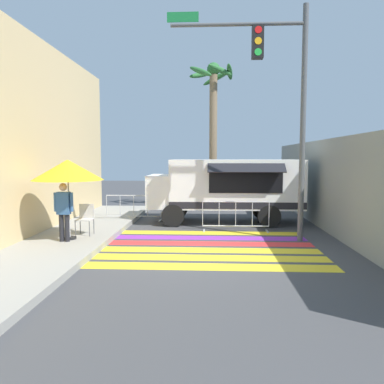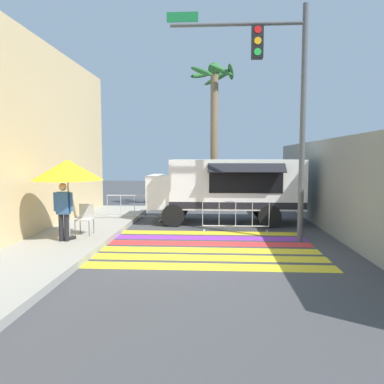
% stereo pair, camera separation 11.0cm
% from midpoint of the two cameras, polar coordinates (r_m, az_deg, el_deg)
% --- Properties ---
extents(ground_plane, '(60.00, 60.00, 0.00)m').
position_cam_midpoint_polar(ground_plane, '(9.75, 0.53, -9.23)').
color(ground_plane, '#424244').
extents(sidewalk_left, '(4.40, 16.00, 0.17)m').
position_cam_midpoint_polar(sidewalk_left, '(10.99, -25.22, -7.62)').
color(sidewalk_left, '#99968E').
rests_on(sidewalk_left, ground_plane).
extents(building_left_facade, '(0.25, 16.00, 6.05)m').
position_cam_midpoint_polar(building_left_facade, '(10.87, -26.94, 7.79)').
color(building_left_facade, '#DBBC84').
rests_on(building_left_facade, ground_plane).
extents(concrete_wall_right, '(0.20, 16.00, 3.05)m').
position_cam_midpoint_polar(concrete_wall_right, '(13.05, 20.02, 0.92)').
color(concrete_wall_right, gray).
rests_on(concrete_wall_right, ground_plane).
extents(crosswalk_painted, '(6.40, 4.36, 0.01)m').
position_cam_midpoint_polar(crosswalk_painted, '(10.38, 0.68, -8.32)').
color(crosswalk_painted, yellow).
rests_on(crosswalk_painted, ground_plane).
extents(food_truck, '(5.63, 2.54, 2.37)m').
position_cam_midpoint_polar(food_truck, '(14.04, 4.64, 1.01)').
color(food_truck, white).
rests_on(food_truck, ground_plane).
extents(traffic_signal_pole, '(3.98, 0.29, 6.72)m').
position_cam_midpoint_polar(traffic_signal_pole, '(11.32, 12.80, 15.47)').
color(traffic_signal_pole, '#515456').
rests_on(traffic_signal_pole, ground_plane).
extents(patio_umbrella, '(1.94, 1.94, 2.22)m').
position_cam_midpoint_polar(patio_umbrella, '(10.88, -18.68, 3.18)').
color(patio_umbrella, black).
rests_on(patio_umbrella, sidewalk_left).
extents(folding_chair, '(0.44, 0.44, 0.89)m').
position_cam_midpoint_polar(folding_chair, '(11.55, -16.18, -3.59)').
color(folding_chair, '#4C4C51').
rests_on(folding_chair, sidewalk_left).
extents(vendor_person, '(0.53, 0.21, 1.59)m').
position_cam_midpoint_polar(vendor_person, '(10.70, -19.24, -2.42)').
color(vendor_person, black).
rests_on(vendor_person, sidewalk_left).
extents(barricade_front, '(2.21, 0.44, 1.01)m').
position_cam_midpoint_polar(barricade_front, '(12.48, 6.41, -3.72)').
color(barricade_front, '#B7BABF').
rests_on(barricade_front, ground_plane).
extents(barricade_side, '(2.15, 0.44, 1.01)m').
position_cam_midpoint_polar(barricade_side, '(14.64, -9.08, -2.44)').
color(barricade_side, '#B7BABF').
rests_on(barricade_side, ground_plane).
extents(palm_tree, '(2.15, 2.38, 6.80)m').
position_cam_midpoint_polar(palm_tree, '(17.76, 3.06, 12.16)').
color(palm_tree, '#7A664C').
rests_on(palm_tree, ground_plane).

